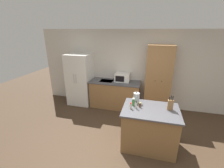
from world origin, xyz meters
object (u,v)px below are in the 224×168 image
object	(u,v)px
spice_bottle_green_herb	(140,105)
spice_bottle_tall_dark	(136,105)
spice_bottle_amber_oil	(133,102)
refrigerator	(80,80)
knife_block	(170,105)
kettle	(136,98)
spice_bottle_short_red	(131,106)
microwave	(123,77)
pantry_cabinet	(158,80)

from	to	relation	value
spice_bottle_green_herb	spice_bottle_tall_dark	bearing A→B (deg)	-139.70
spice_bottle_amber_oil	refrigerator	bearing A→B (deg)	143.34
knife_block	kettle	bearing A→B (deg)	166.68
spice_bottle_tall_dark	spice_bottle_short_red	world-z (taller)	spice_bottle_tall_dark
microwave	spice_bottle_tall_dark	world-z (taller)	microwave
knife_block	spice_bottle_tall_dark	distance (m)	0.72
spice_bottle_short_red	kettle	distance (m)	0.35
pantry_cabinet	spice_bottle_tall_dark	bearing A→B (deg)	-106.05
kettle	spice_bottle_short_red	bearing A→B (deg)	-104.40
spice_bottle_amber_oil	kettle	bearing A→B (deg)	73.58
microwave	spice_bottle_short_red	xyz separation A→B (m)	(0.53, -1.84, -0.06)
pantry_cabinet	spice_bottle_amber_oil	distance (m)	1.73
spice_bottle_tall_dark	kettle	bearing A→B (deg)	94.30
pantry_cabinet	knife_block	distance (m)	1.65
kettle	spice_bottle_green_herb	bearing A→B (deg)	-64.75
spice_bottle_short_red	spice_bottle_amber_oil	distance (m)	0.17
refrigerator	pantry_cabinet	xyz separation A→B (m)	(2.66, 0.08, 0.18)
refrigerator	microwave	size ratio (longest dim) A/B	3.76
pantry_cabinet	spice_bottle_amber_oil	bearing A→B (deg)	-109.45
pantry_cabinet	spice_bottle_short_red	distance (m)	1.90
pantry_cabinet	spice_bottle_short_red	world-z (taller)	pantry_cabinet
knife_block	spice_bottle_amber_oil	world-z (taller)	knife_block
spice_bottle_green_herb	pantry_cabinet	bearing A→B (deg)	75.92
knife_block	kettle	xyz separation A→B (m)	(-0.74, 0.17, -0.00)
spice_bottle_tall_dark	kettle	world-z (taller)	kettle
knife_block	spice_bottle_green_herb	bearing A→B (deg)	-175.72
refrigerator	microwave	world-z (taller)	refrigerator
spice_bottle_amber_oil	kettle	xyz separation A→B (m)	(0.05, 0.17, 0.04)
refrigerator	spice_bottle_amber_oil	world-z (taller)	refrigerator
microwave	kettle	size ratio (longest dim) A/B	1.83
refrigerator	spice_bottle_green_herb	xyz separation A→B (m)	(2.24, -1.61, 0.10)
microwave	kettle	xyz separation A→B (m)	(0.61, -1.50, -0.00)
pantry_cabinet	spice_bottle_tall_dark	size ratio (longest dim) A/B	12.59
spice_bottle_short_red	spice_bottle_tall_dark	bearing A→B (deg)	21.90
refrigerator	spice_bottle_short_red	xyz separation A→B (m)	(2.05, -1.72, 0.11)
pantry_cabinet	microwave	distance (m)	1.14
pantry_cabinet	spice_bottle_tall_dark	distance (m)	1.83
spice_bottle_amber_oil	spice_bottle_green_herb	bearing A→B (deg)	-19.29
microwave	spice_bottle_amber_oil	xyz separation A→B (m)	(0.56, -1.67, -0.04)
pantry_cabinet	spice_bottle_short_red	bearing A→B (deg)	-108.81
spice_bottle_amber_oil	kettle	world-z (taller)	kettle
spice_bottle_tall_dark	spice_bottle_amber_oil	world-z (taller)	spice_bottle_amber_oil
pantry_cabinet	spice_bottle_green_herb	xyz separation A→B (m)	(-0.42, -1.69, -0.08)
knife_block	kettle	size ratio (longest dim) A/B	1.26
pantry_cabinet	spice_bottle_tall_dark	xyz separation A→B (m)	(-0.51, -1.76, -0.05)
refrigerator	knife_block	xyz separation A→B (m)	(2.87, -1.56, 0.17)
pantry_cabinet	knife_block	bearing A→B (deg)	-82.77
microwave	kettle	world-z (taller)	kettle
refrigerator	spice_bottle_tall_dark	bearing A→B (deg)	-37.85
pantry_cabinet	kettle	size ratio (longest dim) A/B	8.26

